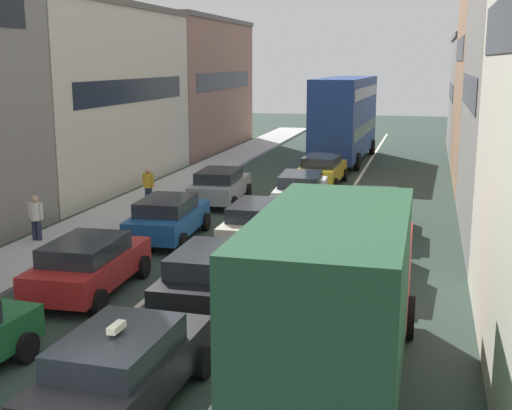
{
  "coord_description": "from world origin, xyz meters",
  "views": [
    {
      "loc": [
        5.14,
        -8.04,
        6.0
      ],
      "look_at": [
        0.0,
        12.0,
        1.6
      ],
      "focal_mm": 47.45,
      "sensor_mm": 36.0,
      "label": 1
    }
  ],
  "objects_px": {
    "sedan_left_lane_third": "(168,217)",
    "bus_mid_queue_primary": "(345,115)",
    "wagon_left_lane_second": "(89,264)",
    "pedestrian_mid_sidewalk": "(148,185)",
    "taxi_centre_lane_front": "(122,368)",
    "sedan_left_lane_fourth": "(220,185)",
    "pedestrian_near_kerb": "(36,217)",
    "sedan_right_lane_behind_truck": "(363,249)",
    "hatchback_centre_lane_third": "(259,223)",
    "sedan_centre_lane_fifth": "(322,169)",
    "wagon_right_lane_far": "(373,210)",
    "coupe_centre_lane_fourth": "(301,189)",
    "sedan_centre_lane_second": "(211,275)",
    "removalist_box_truck": "(337,292)"
  },
  "relations": [
    {
      "from": "sedan_left_lane_third",
      "to": "bus_mid_queue_primary",
      "type": "height_order",
      "value": "bus_mid_queue_primary"
    },
    {
      "from": "wagon_left_lane_second",
      "to": "pedestrian_mid_sidewalk",
      "type": "distance_m",
      "value": 10.83
    },
    {
      "from": "taxi_centre_lane_front",
      "to": "sedan_left_lane_fourth",
      "type": "height_order",
      "value": "taxi_centre_lane_front"
    },
    {
      "from": "bus_mid_queue_primary",
      "to": "pedestrian_near_kerb",
      "type": "bearing_deg",
      "value": 162.56
    },
    {
      "from": "taxi_centre_lane_front",
      "to": "sedan_right_lane_behind_truck",
      "type": "distance_m",
      "value": 9.26
    },
    {
      "from": "wagon_left_lane_second",
      "to": "taxi_centre_lane_front",
      "type": "bearing_deg",
      "value": -149.32
    },
    {
      "from": "sedan_left_lane_third",
      "to": "pedestrian_mid_sidewalk",
      "type": "relative_size",
      "value": 2.66
    },
    {
      "from": "wagon_left_lane_second",
      "to": "bus_mid_queue_primary",
      "type": "relative_size",
      "value": 0.41
    },
    {
      "from": "sedan_left_lane_third",
      "to": "sedan_right_lane_behind_truck",
      "type": "xyz_separation_m",
      "value": [
        6.85,
        -2.39,
        0.0
      ]
    },
    {
      "from": "hatchback_centre_lane_third",
      "to": "sedan_centre_lane_fifth",
      "type": "relative_size",
      "value": 0.99
    },
    {
      "from": "wagon_right_lane_far",
      "to": "coupe_centre_lane_fourth",
      "type": "bearing_deg",
      "value": 44.63
    },
    {
      "from": "hatchback_centre_lane_third",
      "to": "coupe_centre_lane_fourth",
      "type": "relative_size",
      "value": 0.98
    },
    {
      "from": "sedan_centre_lane_second",
      "to": "wagon_right_lane_far",
      "type": "bearing_deg",
      "value": -21.71
    },
    {
      "from": "wagon_left_lane_second",
      "to": "hatchback_centre_lane_third",
      "type": "xyz_separation_m",
      "value": [
        3.2,
        5.62,
        0.0
      ]
    },
    {
      "from": "hatchback_centre_lane_third",
      "to": "sedan_left_lane_third",
      "type": "relative_size",
      "value": 0.98
    },
    {
      "from": "wagon_left_lane_second",
      "to": "sedan_right_lane_behind_truck",
      "type": "bearing_deg",
      "value": -67.2
    },
    {
      "from": "sedan_left_lane_third",
      "to": "wagon_right_lane_far",
      "type": "relative_size",
      "value": 1.02
    },
    {
      "from": "bus_mid_queue_primary",
      "to": "removalist_box_truck",
      "type": "bearing_deg",
      "value": -171.24
    },
    {
      "from": "hatchback_centre_lane_third",
      "to": "pedestrian_mid_sidewalk",
      "type": "bearing_deg",
      "value": 50.59
    },
    {
      "from": "taxi_centre_lane_front",
      "to": "pedestrian_mid_sidewalk",
      "type": "relative_size",
      "value": 2.61
    },
    {
      "from": "pedestrian_mid_sidewalk",
      "to": "taxi_centre_lane_front",
      "type": "bearing_deg",
      "value": -148.43
    },
    {
      "from": "sedan_centre_lane_second",
      "to": "pedestrian_mid_sidewalk",
      "type": "relative_size",
      "value": 2.61
    },
    {
      "from": "coupe_centre_lane_fourth",
      "to": "wagon_right_lane_far",
      "type": "relative_size",
      "value": 1.02
    },
    {
      "from": "sedan_left_lane_fourth",
      "to": "pedestrian_near_kerb",
      "type": "bearing_deg",
      "value": 149.75
    },
    {
      "from": "sedan_left_lane_fourth",
      "to": "bus_mid_queue_primary",
      "type": "xyz_separation_m",
      "value": [
        3.62,
        13.74,
        2.03
      ]
    },
    {
      "from": "sedan_left_lane_fourth",
      "to": "sedan_centre_lane_fifth",
      "type": "height_order",
      "value": "same"
    },
    {
      "from": "taxi_centre_lane_front",
      "to": "bus_mid_queue_primary",
      "type": "height_order",
      "value": "bus_mid_queue_primary"
    },
    {
      "from": "hatchback_centre_lane_third",
      "to": "wagon_left_lane_second",
      "type": "bearing_deg",
      "value": 149.78
    },
    {
      "from": "hatchback_centre_lane_third",
      "to": "sedan_right_lane_behind_truck",
      "type": "bearing_deg",
      "value": -123.88
    },
    {
      "from": "sedan_left_lane_third",
      "to": "sedan_centre_lane_fifth",
      "type": "height_order",
      "value": "same"
    },
    {
      "from": "wagon_left_lane_second",
      "to": "bus_mid_queue_primary",
      "type": "height_order",
      "value": "bus_mid_queue_primary"
    },
    {
      "from": "sedan_left_lane_fourth",
      "to": "sedan_left_lane_third",
      "type": "bearing_deg",
      "value": 177.53
    },
    {
      "from": "bus_mid_queue_primary",
      "to": "pedestrian_mid_sidewalk",
      "type": "height_order",
      "value": "bus_mid_queue_primary"
    },
    {
      "from": "sedan_left_lane_third",
      "to": "sedan_right_lane_behind_truck",
      "type": "height_order",
      "value": "same"
    },
    {
      "from": "taxi_centre_lane_front",
      "to": "wagon_left_lane_second",
      "type": "xyz_separation_m",
      "value": [
        -3.54,
        5.43,
        -0.0
      ]
    },
    {
      "from": "wagon_left_lane_second",
      "to": "wagon_right_lane_far",
      "type": "relative_size",
      "value": 1.02
    },
    {
      "from": "sedan_left_lane_third",
      "to": "sedan_left_lane_fourth",
      "type": "bearing_deg",
      "value": -2.86
    },
    {
      "from": "coupe_centre_lane_fourth",
      "to": "wagon_right_lane_far",
      "type": "bearing_deg",
      "value": -138.56
    },
    {
      "from": "removalist_box_truck",
      "to": "sedan_centre_lane_fifth",
      "type": "relative_size",
      "value": 1.77
    },
    {
      "from": "wagon_left_lane_second",
      "to": "pedestrian_mid_sidewalk",
      "type": "relative_size",
      "value": 2.63
    },
    {
      "from": "wagon_left_lane_second",
      "to": "pedestrian_mid_sidewalk",
      "type": "bearing_deg",
      "value": 12.58
    },
    {
      "from": "sedan_centre_lane_second",
      "to": "wagon_left_lane_second",
      "type": "relative_size",
      "value": 0.99
    },
    {
      "from": "sedan_left_lane_fourth",
      "to": "wagon_right_lane_far",
      "type": "distance_m",
      "value": 7.55
    },
    {
      "from": "wagon_left_lane_second",
      "to": "sedan_centre_lane_second",
      "type": "bearing_deg",
      "value": -93.92
    },
    {
      "from": "sedan_right_lane_behind_truck",
      "to": "bus_mid_queue_primary",
      "type": "distance_m",
      "value": 22.68
    },
    {
      "from": "sedan_centre_lane_fifth",
      "to": "taxi_centre_lane_front",
      "type": "bearing_deg",
      "value": -177.85
    },
    {
      "from": "wagon_left_lane_second",
      "to": "sedan_left_lane_fourth",
      "type": "height_order",
      "value": "same"
    },
    {
      "from": "hatchback_centre_lane_third",
      "to": "pedestrian_near_kerb",
      "type": "bearing_deg",
      "value": 101.93
    },
    {
      "from": "sedan_right_lane_behind_truck",
      "to": "removalist_box_truck",
      "type": "bearing_deg",
      "value": -175.01
    },
    {
      "from": "sedan_left_lane_fourth",
      "to": "sedan_centre_lane_fifth",
      "type": "relative_size",
      "value": 1.01
    }
  ]
}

